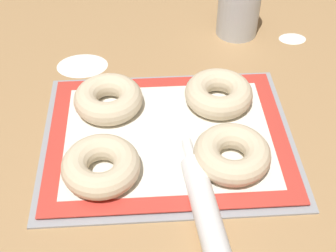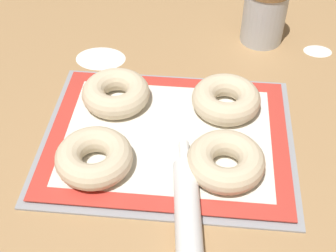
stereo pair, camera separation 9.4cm
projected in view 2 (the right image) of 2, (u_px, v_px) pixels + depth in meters
The scene contains 10 objects.
ground_plane at pixel (165, 141), 0.85m from camera, with size 2.80×2.80×0.00m, color #A87F51.
baking_tray at pixel (168, 138), 0.85m from camera, with size 0.45×0.36×0.01m.
baking_mat at pixel (168, 136), 0.85m from camera, with size 0.43×0.33×0.00m.
bagel_front_left at pixel (94, 158), 0.78m from camera, with size 0.13×0.13×0.04m.
bagel_front_right at pixel (226, 161), 0.77m from camera, with size 0.13×0.13×0.04m.
bagel_back_left at pixel (116, 93), 0.89m from camera, with size 0.13×0.13×0.04m.
bagel_back_right at pixel (226, 99), 0.88m from camera, with size 0.13×0.13×0.04m.
flour_canister at pixel (264, 13), 1.04m from camera, with size 0.10×0.10×0.14m.
flour_patch_near at pixel (318, 51), 1.05m from camera, with size 0.06×0.05×0.00m.
flour_patch_far at pixel (101, 58), 1.03m from camera, with size 0.11×0.09×0.00m.
Camera 2 is at (0.06, -0.59, 0.61)m, focal length 50.00 mm.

